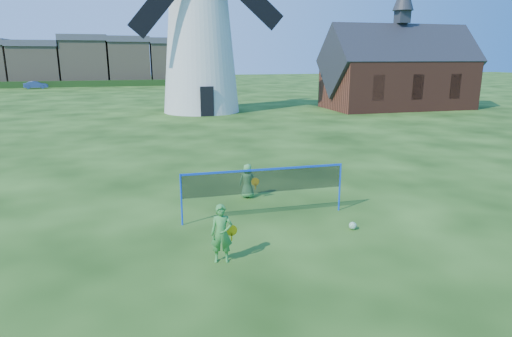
{
  "coord_description": "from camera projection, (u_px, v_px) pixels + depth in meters",
  "views": [
    {
      "loc": [
        -3.15,
        -12.1,
        4.81
      ],
      "look_at": [
        0.2,
        0.5,
        1.5
      ],
      "focal_mm": 31.03,
      "sensor_mm": 36.0,
      "label": 1
    }
  ],
  "objects": [
    {
      "name": "windmill",
      "position": [
        200.0,
        30.0,
        37.97
      ],
      "size": [
        13.44,
        6.67,
        19.58
      ],
      "color": "white",
      "rests_on": "ground"
    },
    {
      "name": "terraced_houses",
      "position": [
        17.0,
        62.0,
        74.18
      ],
      "size": [
        59.05,
        8.4,
        8.39
      ],
      "color": "gray",
      "rests_on": "ground"
    },
    {
      "name": "player_girl",
      "position": [
        222.0,
        234.0,
        10.51
      ],
      "size": [
        0.71,
        0.45,
        1.44
      ],
      "rotation": [
        0.0,
        0.0,
        -0.22
      ],
      "color": "#398F3A",
      "rests_on": "ground"
    },
    {
      "name": "hedge",
      "position": [
        13.0,
        85.0,
        69.51
      ],
      "size": [
        62.0,
        0.8,
        1.0
      ],
      "primitive_type": "cube",
      "color": "#193814",
      "rests_on": "ground"
    },
    {
      "name": "ground",
      "position": [
        254.0,
        221.0,
        13.3
      ],
      "size": [
        220.0,
        220.0,
        0.0
      ],
      "primitive_type": "plane",
      "color": "black",
      "rests_on": "ground"
    },
    {
      "name": "chapel",
      "position": [
        398.0,
        73.0,
        41.64
      ],
      "size": [
        13.89,
        6.73,
        11.74
      ],
      "color": "brown",
      "rests_on": "ground"
    },
    {
      "name": "car_right",
      "position": [
        36.0,
        85.0,
        68.25
      ],
      "size": [
        3.53,
        1.58,
        1.12
      ],
      "primitive_type": "imported",
      "rotation": [
        0.0,
        0.0,
        1.69
      ],
      "color": "navy",
      "rests_on": "ground"
    },
    {
      "name": "play_ball",
      "position": [
        353.0,
        226.0,
        12.64
      ],
      "size": [
        0.22,
        0.22,
        0.22
      ],
      "primitive_type": "sphere",
      "color": "green",
      "rests_on": "ground"
    },
    {
      "name": "player_boy",
      "position": [
        248.0,
        181.0,
        15.4
      ],
      "size": [
        0.7,
        0.57,
        1.2
      ],
      "rotation": [
        0.0,
        0.0,
        2.77
      ],
      "color": "#4B9D4C",
      "rests_on": "ground"
    },
    {
      "name": "badminton_net",
      "position": [
        264.0,
        182.0,
        13.34
      ],
      "size": [
        5.05,
        0.05,
        1.55
      ],
      "color": "blue",
      "rests_on": "ground"
    }
  ]
}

